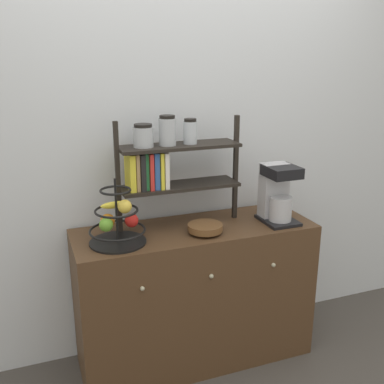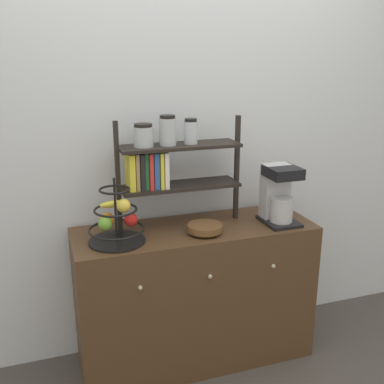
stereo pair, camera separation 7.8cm
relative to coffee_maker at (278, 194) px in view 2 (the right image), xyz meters
The scene contains 7 objects.
ground_plane 1.13m from the coffee_maker, 159.85° to the right, with size 12.00×12.00×0.00m, color #47423D.
wall_back 0.66m from the coffee_maker, 145.48° to the left, with size 7.00×0.05×2.60m, color silver.
sideboard 0.77m from the coffee_maker, behind, with size 1.36×0.49×0.84m.
coffee_maker is the anchor object (origin of this frame).
fruit_stand 0.94m from the coffee_maker, behind, with size 0.29×0.29×0.34m.
wooden_bowl 0.48m from the coffee_maker, behind, with size 0.19×0.19×0.05m.
shelf_hutch 0.69m from the coffee_maker, 168.24° to the left, with size 0.71×0.20×0.63m.
Camera 2 is at (-0.77, -1.99, 1.77)m, focal length 42.00 mm.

